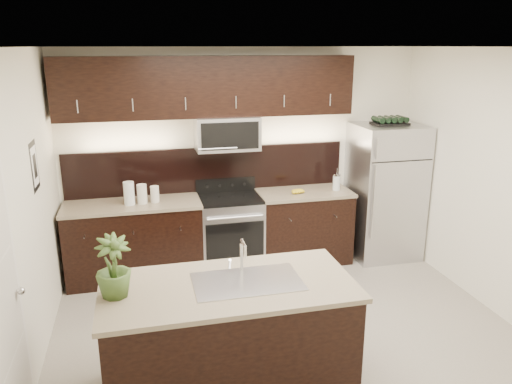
# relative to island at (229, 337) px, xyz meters

# --- Properties ---
(ground) EXTENTS (4.50, 4.50, 0.00)m
(ground) POSITION_rel_island_xyz_m (0.69, 0.61, -0.47)
(ground) COLOR gray
(ground) RESTS_ON ground
(room_walls) EXTENTS (4.52, 4.02, 2.71)m
(room_walls) POSITION_rel_island_xyz_m (0.58, 0.57, 1.22)
(room_walls) COLOR silver
(room_walls) RESTS_ON ground
(counter_run) EXTENTS (3.51, 0.65, 0.94)m
(counter_run) POSITION_rel_island_xyz_m (0.24, 2.30, -0.00)
(counter_run) COLOR black
(counter_run) RESTS_ON ground
(upper_fixtures) EXTENTS (3.49, 0.40, 1.66)m
(upper_fixtures) POSITION_rel_island_xyz_m (0.27, 2.44, 1.67)
(upper_fixtures) COLOR black
(upper_fixtures) RESTS_ON counter_run
(island) EXTENTS (1.96, 0.96, 0.94)m
(island) POSITION_rel_island_xyz_m (0.00, 0.00, 0.00)
(island) COLOR black
(island) RESTS_ON ground
(sink_faucet) EXTENTS (0.84, 0.50, 0.28)m
(sink_faucet) POSITION_rel_island_xyz_m (0.15, 0.01, 0.48)
(sink_faucet) COLOR silver
(sink_faucet) RESTS_ON island
(refrigerator) EXTENTS (0.85, 0.76, 1.75)m
(refrigerator) POSITION_rel_island_xyz_m (2.49, 2.24, 0.40)
(refrigerator) COLOR #B2B2B7
(refrigerator) RESTS_ON ground
(wine_rack) EXTENTS (0.43, 0.27, 0.10)m
(wine_rack) POSITION_rel_island_xyz_m (2.49, 2.24, 1.33)
(wine_rack) COLOR black
(wine_rack) RESTS_ON refrigerator
(plant) EXTENTS (0.34, 0.34, 0.47)m
(plant) POSITION_rel_island_xyz_m (-0.84, 0.01, 0.70)
(plant) COLOR #364F1F
(plant) RESTS_ON island
(canisters) EXTENTS (0.40, 0.15, 0.27)m
(canisters) POSITION_rel_island_xyz_m (-0.63, 2.26, 0.59)
(canisters) COLOR silver
(canisters) RESTS_ON counter_run
(french_press) EXTENTS (0.10, 0.10, 0.28)m
(french_press) POSITION_rel_island_xyz_m (1.82, 2.25, 0.57)
(french_press) COLOR silver
(french_press) RESTS_ON counter_run
(bananas) EXTENTS (0.20, 0.17, 0.05)m
(bananas) POSITION_rel_island_xyz_m (1.24, 2.22, 0.50)
(bananas) COLOR gold
(bananas) RESTS_ON counter_run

